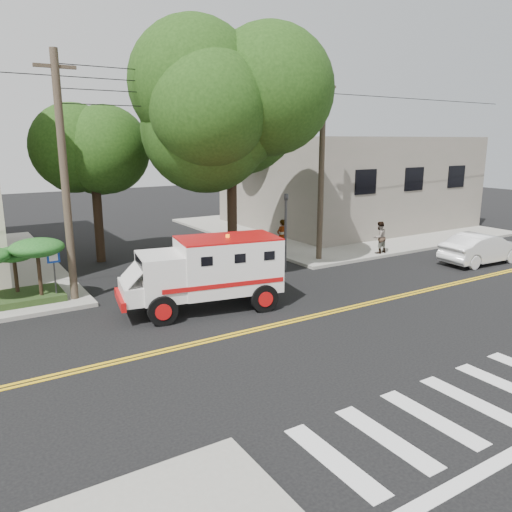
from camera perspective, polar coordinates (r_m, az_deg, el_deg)
ground at (r=16.92m, az=3.76°, el=-7.54°), size 100.00×100.00×0.00m
sidewalk_ne at (r=35.31m, az=8.82°, el=3.38°), size 17.00×17.00×0.15m
building_right at (r=36.29m, az=10.29°, el=8.48°), size 14.00×12.00×6.00m
utility_pole_left at (r=19.23m, az=-21.00°, el=7.90°), size 0.28×0.28×9.00m
utility_pole_right at (r=24.64m, az=7.48°, el=9.61°), size 0.28×0.28×9.00m
tree_main at (r=22.13m, az=-1.47°, el=16.33°), size 6.08×5.70×9.85m
tree_left at (r=25.48m, az=-17.31°, el=12.03°), size 4.48×4.20×7.70m
tree_right at (r=33.86m, az=0.44°, el=13.35°), size 4.80×4.50×8.20m
traffic_signal at (r=22.91m, az=3.41°, el=3.71°), size 0.15×0.18×3.60m
accessibility_sign at (r=19.78m, az=-22.06°, el=-1.29°), size 0.45×0.10×2.02m
palm_planter at (r=20.00m, az=-25.84°, el=-0.67°), size 3.52×2.63×2.36m
armored_truck at (r=17.82m, az=-5.46°, el=-1.53°), size 5.95×3.10×2.59m
parked_sedan at (r=26.99m, az=24.41°, el=0.80°), size 4.64×1.84×1.50m
pedestrian_a at (r=26.28m, az=2.95°, el=2.29°), size 0.71×0.54×1.76m
pedestrian_b at (r=26.90m, az=13.92°, el=2.08°), size 0.82×0.64×1.68m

